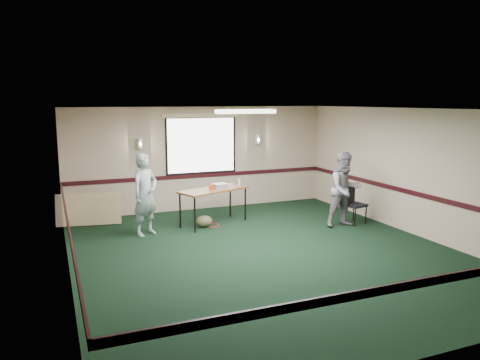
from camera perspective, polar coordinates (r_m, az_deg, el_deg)
name	(u,v)px	position (r m, az deg, el deg)	size (l,w,h in m)	color
ground	(266,253)	(9.00, 3.18, -8.85)	(8.00, 8.00, 0.00)	black
room_shell	(226,158)	(10.57, -1.70, 2.73)	(8.00, 8.02, 8.00)	tan
folding_table	(214,191)	(10.86, -3.24, -1.39)	(1.80, 1.24, 0.84)	brown
projector	(220,186)	(10.91, -2.46, -0.72)	(0.32, 0.27, 0.11)	gray
game_console	(223,186)	(11.09, -2.03, -0.68)	(0.22, 0.17, 0.05)	white
red_cup	(211,188)	(10.65, -3.56, -0.94)	(0.08, 0.08, 0.12)	red
water_bottle	(239,182)	(11.15, -0.10, -0.30)	(0.05, 0.05, 0.18)	#91C8EE
duffel_bag	(204,221)	(10.74, -4.39, -5.04)	(0.38, 0.28, 0.27)	brown
cable_coil	(212,225)	(10.87, -3.47, -5.54)	(0.34, 0.34, 0.02)	red
folded_table	(89,209)	(11.39, -17.96, -3.41)	(1.45, 0.06, 0.75)	tan
conference_chair	(352,200)	(11.31, 13.47, -2.45)	(0.54, 0.55, 0.91)	black
person_left	(145,194)	(10.15, -11.48, -1.74)	(0.64, 0.42, 1.77)	#3E6489
person_right	(345,190)	(10.89, 12.67, -1.14)	(0.83, 0.65, 1.72)	#7283B2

